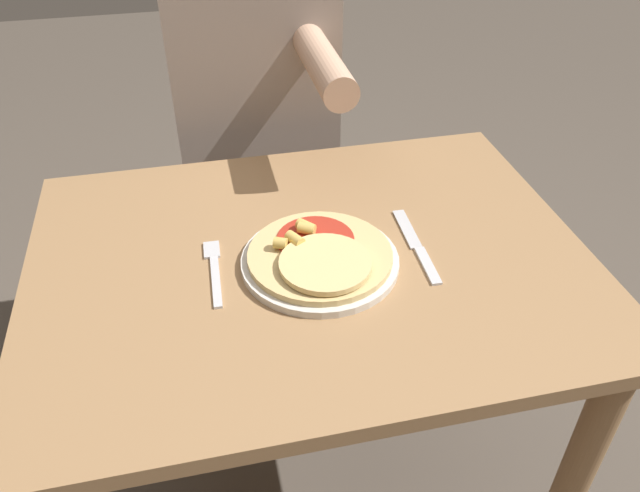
# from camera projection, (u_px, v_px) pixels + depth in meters

# --- Properties ---
(ground_plane) EXTENTS (8.00, 8.00, 0.00)m
(ground_plane) POSITION_uv_depth(u_px,v_px,m) (313.00, 489.00, 1.55)
(ground_plane) COLOR brown
(dining_table) EXTENTS (0.98, 0.74, 0.74)m
(dining_table) POSITION_uv_depth(u_px,v_px,m) (311.00, 311.00, 1.18)
(dining_table) COLOR #9E754C
(dining_table) RESTS_ON ground_plane
(plate) EXTENTS (0.27, 0.27, 0.01)m
(plate) POSITION_uv_depth(u_px,v_px,m) (320.00, 261.00, 1.07)
(plate) COLOR silver
(plate) RESTS_ON dining_table
(pizza) EXTENTS (0.25, 0.25, 0.04)m
(pizza) POSITION_uv_depth(u_px,v_px,m) (320.00, 255.00, 1.06)
(pizza) COLOR #DBBC7A
(pizza) RESTS_ON plate
(fork) EXTENTS (0.03, 0.18, 0.00)m
(fork) POSITION_uv_depth(u_px,v_px,m) (214.00, 268.00, 1.06)
(fork) COLOR silver
(fork) RESTS_ON dining_table
(knife) EXTENTS (0.03, 0.22, 0.00)m
(knife) POSITION_uv_depth(u_px,v_px,m) (417.00, 246.00, 1.11)
(knife) COLOR silver
(knife) RESTS_ON dining_table
(person_diner) EXTENTS (0.39, 0.52, 1.26)m
(person_diner) POSITION_uv_depth(u_px,v_px,m) (257.00, 113.00, 1.55)
(person_diner) COLOR #2D2D38
(person_diner) RESTS_ON ground_plane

